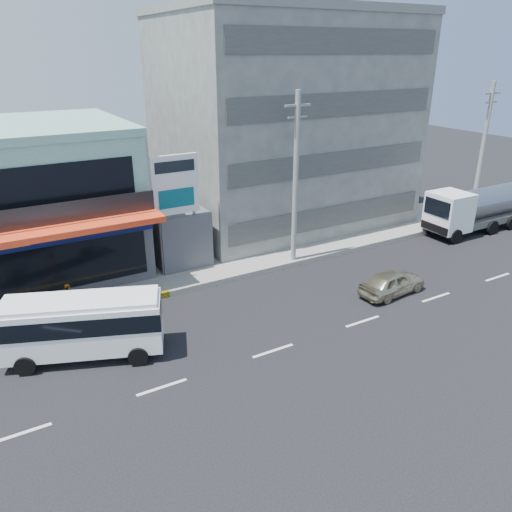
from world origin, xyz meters
The scene contains 13 objects.
ground centered at (0.00, 0.00, 0.00)m, with size 120.00×120.00×0.00m, color black.
sidewalk centered at (5.00, 9.50, 0.15)m, with size 70.00×5.00×0.30m, color gray.
shop_building centered at (-8.00, 13.95, 4.00)m, with size 12.40×11.70×8.00m.
concrete_building centered at (10.00, 15.00, 7.00)m, with size 16.00×12.00×14.00m, color gray.
gap_structure centered at (0.00, 12.00, 1.75)m, with size 3.00×6.00×3.50m, color #4A4B50.
satellite_dish centered at (0.00, 11.00, 3.58)m, with size 1.50×1.50×0.15m, color slate.
billboard centered at (-0.50, 9.20, 4.93)m, with size 2.60×0.18×6.90m.
utility_pole_near centered at (6.00, 7.40, 5.15)m, with size 1.60×0.30×10.00m.
utility_pole_far centered at (22.00, 7.40, 5.15)m, with size 1.60×0.30×10.00m.
minibus centered at (-6.98, 3.59, 1.60)m, with size 6.71×4.22×2.68m.
sedan centered at (8.27, 1.50, 0.66)m, with size 1.56×3.88×1.32m, color beige.
tanker_truck centered at (20.08, 5.96, 1.69)m, with size 8.00×2.68×3.14m.
motorcycle_rider centered at (-6.89, 6.80, 0.66)m, with size 1.65×0.97×2.00m.
Camera 1 is at (-9.72, -15.37, 11.94)m, focal length 35.00 mm.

